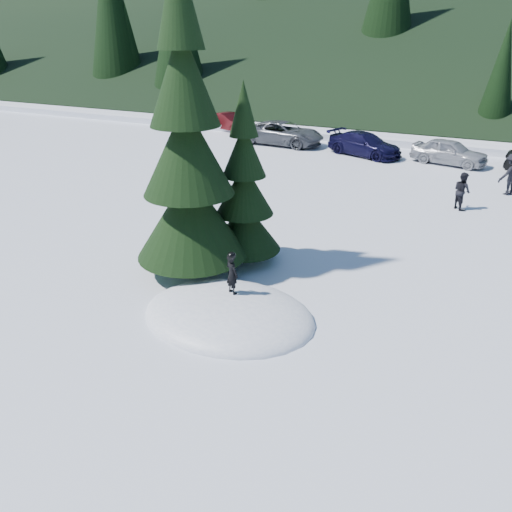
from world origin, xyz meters
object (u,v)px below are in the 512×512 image
at_px(car_3, 365,144).
at_px(car_4, 449,152).
at_px(car_1, 229,122).
at_px(spruce_tall, 188,162).
at_px(adult_2, 511,174).
at_px(child_skier, 232,274).
at_px(adult_0, 462,191).
at_px(car_2, 283,133).
at_px(spruce_short, 244,196).
at_px(car_0, 184,120).

bearing_deg(car_3, car_4, -69.40).
height_order(car_1, car_4, car_4).
relative_size(spruce_tall, adult_2, 4.74).
bearing_deg(child_skier, adult_2, -89.01).
bearing_deg(adult_0, car_2, 12.47).
bearing_deg(car_2, adult_2, -108.57).
height_order(adult_2, car_3, adult_2).
bearing_deg(adult_2, spruce_tall, 13.44).
distance_m(adult_2, car_3, 8.94).
height_order(adult_0, car_2, adult_0).
distance_m(adult_0, adult_2, 3.45).
height_order(car_2, car_3, car_2).
bearing_deg(car_2, spruce_short, -156.85).
distance_m(adult_2, car_4, 5.52).
xyz_separation_m(adult_0, car_2, (-11.37, 8.31, -0.04)).
height_order(adult_0, adult_2, adult_2).
relative_size(adult_0, car_4, 0.38).
xyz_separation_m(car_0, car_2, (8.86, -2.10, 0.11)).
bearing_deg(car_4, spruce_short, 178.33).
bearing_deg(spruce_short, adult_2, 57.39).
relative_size(adult_0, car_0, 0.42).
xyz_separation_m(car_0, car_1, (3.43, 0.64, 0.01)).
bearing_deg(adult_2, car_3, -74.49).
relative_size(child_skier, car_4, 0.27).
relative_size(adult_0, adult_2, 0.83).
xyz_separation_m(car_1, car_3, (10.83, -3.47, 0.03)).
relative_size(spruce_tall, child_skier, 8.14).
relative_size(spruce_short, adult_0, 3.57).
distance_m(car_1, car_3, 11.37).
distance_m(child_skier, car_1, 25.37).
bearing_deg(child_skier, car_0, -29.21).
bearing_deg(car_1, car_2, -98.55).
xyz_separation_m(car_0, car_3, (14.26, -2.83, 0.04)).
distance_m(child_skier, car_2, 20.60).
bearing_deg(spruce_tall, car_1, 116.52).
distance_m(adult_2, car_2, 14.11).
bearing_deg(car_4, car_1, 90.27).
bearing_deg(car_3, car_2, 102.91).
relative_size(child_skier, car_3, 0.24).
relative_size(child_skier, car_2, 0.21).
height_order(child_skier, car_3, child_skier).
bearing_deg(adult_2, car_1, -67.13).
distance_m(spruce_short, car_1, 22.40).
height_order(spruce_tall, child_skier, spruce_tall).
xyz_separation_m(adult_0, car_0, (-20.23, 10.41, -0.14)).
distance_m(adult_0, car_0, 22.75).
xyz_separation_m(spruce_tall, child_skier, (2.11, -1.43, -2.31)).
height_order(spruce_tall, adult_2, spruce_tall).
distance_m(spruce_short, car_4, 16.40).
xyz_separation_m(adult_0, car_4, (-1.37, 7.58, -0.08)).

